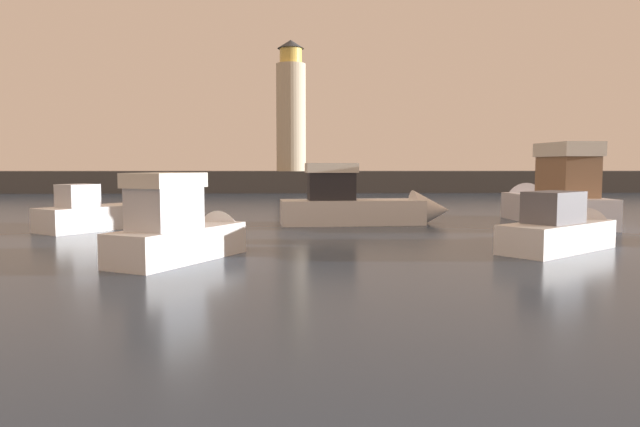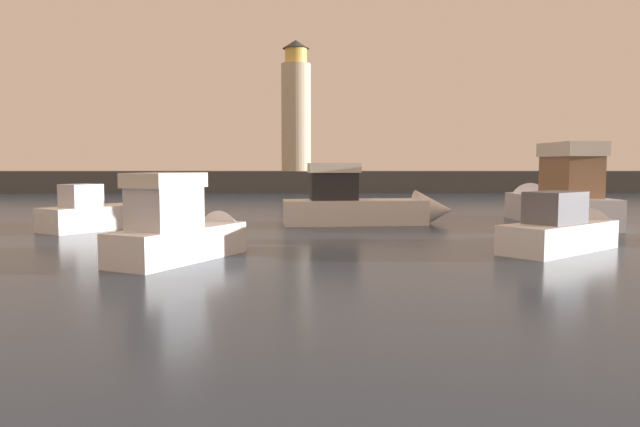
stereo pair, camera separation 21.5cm
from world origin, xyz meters
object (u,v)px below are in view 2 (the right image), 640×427
(motorboat_0, at_px, (190,229))
(motorboat_1, at_px, (370,206))
(motorboat_6, at_px, (571,230))
(motorboat_2, at_px, (552,198))
(lighthouse, at_px, (296,110))
(motorboat_5, at_px, (116,213))

(motorboat_0, height_order, motorboat_1, motorboat_1)
(motorboat_6, bearing_deg, motorboat_2, 71.14)
(lighthouse, height_order, motorboat_1, lighthouse)
(lighthouse, distance_m, motorboat_2, 35.51)
(lighthouse, relative_size, motorboat_6, 2.32)
(motorboat_0, distance_m, motorboat_2, 18.54)
(lighthouse, bearing_deg, motorboat_6, -76.44)
(lighthouse, xyz_separation_m, motorboat_1, (4.12, -32.74, -7.48))
(motorboat_2, xyz_separation_m, motorboat_5, (-20.40, -1.58, -0.59))
(motorboat_1, bearing_deg, motorboat_0, -123.28)
(motorboat_5, bearing_deg, lighthouse, 77.58)
(lighthouse, bearing_deg, motorboat_5, -102.42)
(lighthouse, xyz_separation_m, motorboat_2, (12.94, -32.29, -7.13))
(motorboat_6, bearing_deg, lighthouse, 103.56)
(motorboat_1, height_order, motorboat_5, motorboat_1)
(lighthouse, xyz_separation_m, motorboat_6, (9.92, -41.14, -7.70))
(motorboat_2, height_order, motorboat_5, motorboat_2)
(motorboat_0, relative_size, motorboat_6, 1.03)
(motorboat_6, bearing_deg, motorboat_0, -172.89)
(lighthouse, height_order, motorboat_0, lighthouse)
(motorboat_0, xyz_separation_m, motorboat_2, (15.35, 10.39, 0.36))
(lighthouse, bearing_deg, motorboat_1, -82.83)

